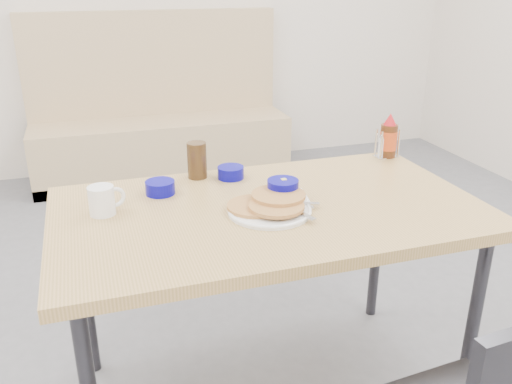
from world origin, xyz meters
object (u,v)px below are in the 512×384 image
object	(u,v)px
butter_bowl	(231,173)
condiment_caddy	(387,147)
pancake_plate	(270,206)
amber_tumbler	(197,160)
coffee_mug	(103,200)
booth_bench	(161,130)
syrup_bottle	(388,138)
dining_table	(269,223)
creamer_bowl	(160,188)
grits_setting	(283,191)

from	to	relation	value
butter_bowl	condiment_caddy	xyz separation A→B (m)	(0.69, 0.05, 0.02)
pancake_plate	amber_tumbler	distance (m)	0.42
pancake_plate	coffee_mug	size ratio (longest dim) A/B	2.24
booth_bench	condiment_caddy	bearing A→B (deg)	-73.82
syrup_bottle	condiment_caddy	bearing A→B (deg)	180.00
dining_table	pancake_plate	bearing A→B (deg)	-107.62
pancake_plate	condiment_caddy	xyz separation A→B (m)	(0.65, 0.38, 0.02)
dining_table	creamer_bowl	world-z (taller)	creamer_bowl
pancake_plate	booth_bench	bearing A→B (deg)	89.69
condiment_caddy	creamer_bowl	bearing A→B (deg)	-175.36
pancake_plate	amber_tumbler	bearing A→B (deg)	111.75
grits_setting	creamer_bowl	bearing A→B (deg)	154.48
pancake_plate	butter_bowl	world-z (taller)	pancake_plate
booth_bench	coffee_mug	world-z (taller)	booth_bench
booth_bench	syrup_bottle	world-z (taller)	booth_bench
booth_bench	dining_table	xyz separation A→B (m)	(0.00, -2.53, 0.35)
booth_bench	coffee_mug	distance (m)	2.53
syrup_bottle	pancake_plate	bearing A→B (deg)	-149.59
grits_setting	condiment_caddy	bearing A→B (deg)	27.80
syrup_bottle	dining_table	bearing A→B (deg)	-152.02
grits_setting	pancake_plate	bearing A→B (deg)	-132.96
coffee_mug	syrup_bottle	bearing A→B (deg)	11.39
creamer_bowl	syrup_bottle	bearing A→B (deg)	7.07
booth_bench	grits_setting	xyz separation A→B (m)	(0.06, -2.50, 0.44)
pancake_plate	butter_bowl	distance (m)	0.34
grits_setting	butter_bowl	xyz separation A→B (m)	(-0.11, 0.26, -0.01)
pancake_plate	dining_table	bearing A→B (deg)	72.38
dining_table	pancake_plate	distance (m)	0.09
butter_bowl	creamer_bowl	bearing A→B (deg)	-164.94
grits_setting	amber_tumbler	size ratio (longest dim) A/B	1.55
pancake_plate	grits_setting	world-z (taller)	grits_setting
grits_setting	butter_bowl	distance (m)	0.28
grits_setting	amber_tumbler	world-z (taller)	amber_tumbler
coffee_mug	condiment_caddy	xyz separation A→B (m)	(1.16, 0.23, -0.01)
booth_bench	condiment_caddy	world-z (taller)	booth_bench
dining_table	syrup_bottle	world-z (taller)	syrup_bottle
pancake_plate	coffee_mug	xyz separation A→B (m)	(-0.51, 0.15, 0.03)
amber_tumbler	condiment_caddy	distance (m)	0.80
booth_bench	butter_bowl	xyz separation A→B (m)	(-0.05, -2.24, 0.43)
dining_table	amber_tumbler	size ratio (longest dim) A/B	10.33
booth_bench	dining_table	distance (m)	2.56
coffee_mug	amber_tumbler	bearing A→B (deg)	33.43
grits_setting	butter_bowl	bearing A→B (deg)	113.28
creamer_bowl	amber_tumbler	distance (m)	0.20
coffee_mug	butter_bowl	distance (m)	0.51
grits_setting	amber_tumbler	bearing A→B (deg)	126.88
condiment_caddy	amber_tumbler	bearing A→B (deg)	177.55
pancake_plate	grits_setting	size ratio (longest dim) A/B	1.27
dining_table	condiment_caddy	bearing A→B (deg)	28.10
dining_table	coffee_mug	distance (m)	0.54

